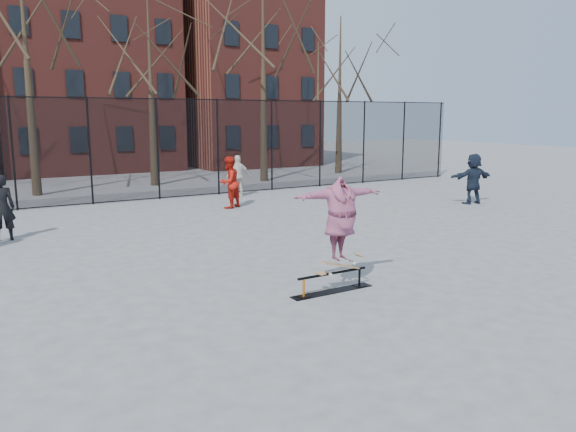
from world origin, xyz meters
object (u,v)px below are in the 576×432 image
bystander_red (229,182)px  bystander_navy (473,179)px  skater (341,224)px  bystander_white (238,176)px  skate_rail (332,284)px  skateboard (340,268)px  bystander_black (2,208)px

bystander_red → bystander_navy: 9.21m
skater → bystander_navy: skater is taller
skater → bystander_red: skater is taller
bystander_white → skater: bearing=79.2°
skate_rail → bystander_white: size_ratio=1.03×
skate_rail → skater: bearing=0.0°
skate_rail → bystander_red: 10.28m
bystander_red → bystander_navy: size_ratio=0.98×
skater → bystander_navy: size_ratio=1.03×
skateboard → bystander_navy: 12.31m
bystander_red → bystander_white: 2.90m
bystander_black → bystander_white: bystander_black is taller
skate_rail → bystander_red: size_ratio=0.94×
skate_rail → skateboard: (0.17, 0.00, 0.29)m
bystander_black → bystander_navy: 16.00m
skater → bystander_red: (2.38, 9.92, -0.36)m
skater → bystander_red: 10.21m
skateboard → skate_rail: bearing=-180.0°
skateboard → bystander_white: 12.98m
bystander_black → bystander_red: (7.51, 1.71, 0.04)m
skater → bystander_navy: 12.30m
skate_rail → skateboard: skateboard is taller
bystander_black → bystander_white: 9.98m
skateboard → bystander_white: (3.95, 12.36, 0.41)m
skater → bystander_white: 12.98m
skate_rail → skater: skater is taller
skater → skate_rail: bearing=-179.5°
skater → bystander_black: size_ratio=1.09×
bystander_black → bystander_navy: size_ratio=0.94×
bystander_red → bystander_black: bearing=-14.7°
bystander_navy → bystander_red: bearing=-14.7°
bystander_red → bystander_navy: bystander_navy is taller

